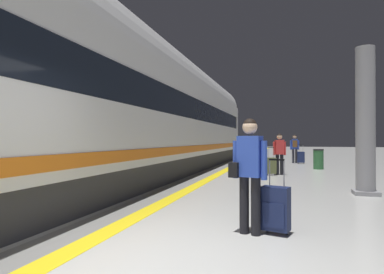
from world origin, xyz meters
name	(u,v)px	position (x,y,z in m)	size (l,w,h in m)	color
ground_plane	(145,264)	(0.00, 0.00, 0.00)	(120.00, 120.00, 0.00)	silver
safety_line_strip	(222,172)	(-1.03, 10.00, 0.00)	(0.36, 80.00, 0.01)	yellow
tactile_edge_band	(213,172)	(-1.42, 10.00, 0.00)	(0.74, 80.00, 0.01)	slate
high_speed_train	(122,101)	(-3.25, 5.55, 2.50)	(2.94, 30.96, 4.97)	#38383D
traveller_foreground	(249,167)	(0.96, 1.43, 0.95)	(0.54, 0.31, 1.64)	black
rolling_suitcase_foreground	(276,208)	(1.32, 1.52, 0.37)	(0.43, 0.32, 1.06)	#19234C
passenger_near	(280,151)	(1.26, 9.56, 0.91)	(0.48, 0.25, 1.56)	black
suitcase_near	(271,166)	(0.94, 9.32, 0.36)	(0.43, 0.33, 1.05)	#596038
passenger_mid	(295,146)	(2.00, 16.07, 0.96)	(0.50, 0.32, 1.61)	#383842
suitcase_mid	(301,157)	(2.32, 15.78, 0.36)	(0.39, 0.25, 1.06)	#19234C
platform_pillar	(365,124)	(3.34, 5.53, 1.72)	(0.56, 0.56, 3.60)	gray
waste_bin	(318,159)	(2.92, 12.45, 0.46)	(0.46, 0.46, 0.91)	#2D6638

